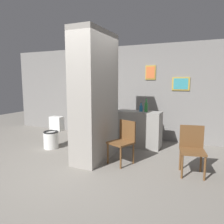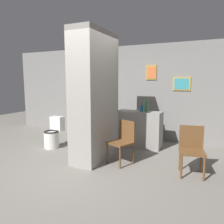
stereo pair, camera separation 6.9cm
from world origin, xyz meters
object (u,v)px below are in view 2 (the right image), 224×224
Objects in this scene: bicycle at (93,130)px; chair_by_doorway at (192,148)px; toilet at (53,134)px; bottle_tall at (146,107)px; chair_near_pillar at (123,140)px.

chair_by_doorway is at bearing -21.61° from bicycle.
toilet is at bearing -132.22° from bicycle.
chair_by_doorway is at bearing -45.43° from bottle_tall.
chair_by_doorway is at bearing -4.17° from toilet.
toilet is at bearing 164.14° from chair_by_doorway.
chair_near_pillar is 0.52× the size of bicycle.
bicycle is 4.70× the size of bottle_tall.
toilet is 1.04m from bicycle.
chair_near_pillar and chair_by_doorway have the same top height.
toilet reaches higher than bicycle.
bottle_tall is at bearing 122.87° from chair_by_doorway.
bottle_tall reaches higher than toilet.
toilet is 3.25m from chair_by_doorway.
bicycle is at bearing -172.89° from bottle_tall.
bottle_tall is at bearing 7.11° from bicycle.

